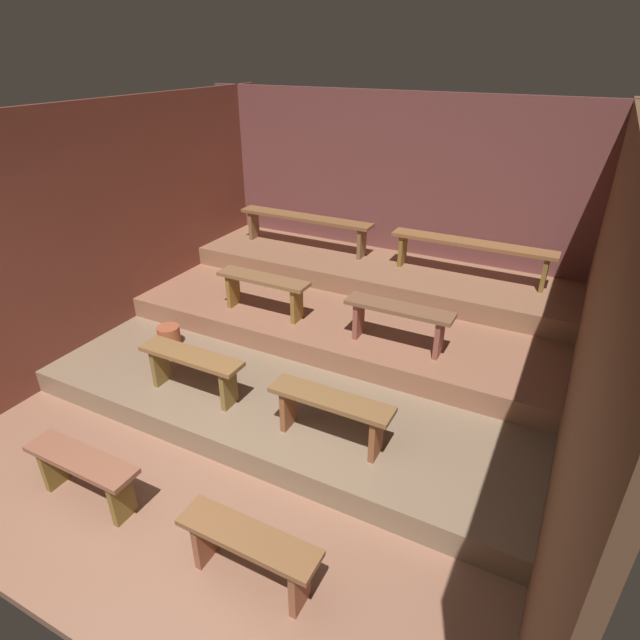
{
  "coord_description": "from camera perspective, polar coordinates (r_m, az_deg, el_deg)",
  "views": [
    {
      "loc": [
        2.24,
        -1.38,
        3.21
      ],
      "look_at": [
        -0.08,
        3.07,
        0.56
      ],
      "focal_mm": 29.24,
      "sensor_mm": 36.0,
      "label": 1
    }
  ],
  "objects": [
    {
      "name": "bench_middle_right",
      "position": [
        5.27,
        8.58,
        0.39
      ],
      "size": [
        1.1,
        0.26,
        0.44
      ],
      "color": "brown",
      "rests_on": "platform_middle"
    },
    {
      "name": "bench_floor_left",
      "position": [
        4.55,
        -24.51,
        -14.61
      ],
      "size": [
        0.99,
        0.26,
        0.44
      ],
      "color": "brown",
      "rests_on": "ground"
    },
    {
      "name": "platform_upper",
      "position": [
        6.84,
        6.23,
        5.19
      ],
      "size": [
        4.87,
        1.18,
        0.24
      ],
      "primitive_type": "cube",
      "color": "#8B5F44",
      "rests_on": "platform_middle"
    },
    {
      "name": "wall_right",
      "position": [
        4.36,
        27.61,
        -0.6
      ],
      "size": [
        0.06,
        5.91,
        2.73
      ],
      "primitive_type": "cube",
      "color": "brown",
      "rests_on": "ground"
    },
    {
      "name": "wall_back",
      "position": [
        7.14,
        8.45,
        12.61
      ],
      "size": [
        5.67,
        0.06,
        2.73
      ],
      "primitive_type": "cube",
      "color": "brown",
      "rests_on": "ground"
    },
    {
      "name": "bench_lower_left",
      "position": [
        5.04,
        -13.86,
        -4.73
      ],
      "size": [
        1.06,
        0.26,
        0.44
      ],
      "color": "brown",
      "rests_on": "platform_lower"
    },
    {
      "name": "bench_middle_left",
      "position": [
        5.91,
        -6.22,
        3.7
      ],
      "size": [
        1.1,
        0.26,
        0.44
      ],
      "color": "brown",
      "rests_on": "platform_middle"
    },
    {
      "name": "platform_middle",
      "position": [
        6.4,
        3.97,
        1.28
      ],
      "size": [
        4.87,
        2.46,
        0.24
      ],
      "primitive_type": "cube",
      "color": "#905E45",
      "rests_on": "platform_lower"
    },
    {
      "name": "pail_lower",
      "position": [
        6.03,
        -16.18,
        -1.68
      ],
      "size": [
        0.25,
        0.25,
        0.23
      ],
      "primitive_type": "cylinder",
      "color": "#9E4C2D",
      "rests_on": "platform_lower"
    },
    {
      "name": "bench_floor_right",
      "position": [
        3.72,
        -7.79,
        -23.44
      ],
      "size": [
        0.99,
        0.26,
        0.44
      ],
      "color": "brown",
      "rests_on": "ground"
    },
    {
      "name": "wall_left",
      "position": [
        6.41,
        -21.86,
        9.13
      ],
      "size": [
        0.06,
        5.91,
        2.73
      ],
      "primitive_type": "cube",
      "color": "brown",
      "rests_on": "ground"
    },
    {
      "name": "platform_lower",
      "position": [
        5.95,
        1.14,
        -3.46
      ],
      "size": [
        4.87,
        3.87,
        0.24
      ],
      "primitive_type": "cube",
      "color": "#806750",
      "rests_on": "ground"
    },
    {
      "name": "bench_lower_right",
      "position": [
        4.34,
        1.17,
        -9.65
      ],
      "size": [
        1.06,
        0.26,
        0.44
      ],
      "color": "brown",
      "rests_on": "platform_lower"
    },
    {
      "name": "ground",
      "position": [
        5.58,
        -1.74,
        -7.8
      ],
      "size": [
        5.67,
        5.91,
        0.08
      ],
      "primitive_type": "cube",
      "color": "#8A5D47"
    },
    {
      "name": "bench_upper_right",
      "position": [
        6.5,
        16.25,
        7.53
      ],
      "size": [
        1.94,
        0.26,
        0.44
      ],
      "color": "brown",
      "rests_on": "platform_upper"
    },
    {
      "name": "bench_upper_left",
      "position": [
        7.24,
        -1.65,
        10.67
      ],
      "size": [
        1.94,
        0.26,
        0.44
      ],
      "color": "brown",
      "rests_on": "platform_upper"
    }
  ]
}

